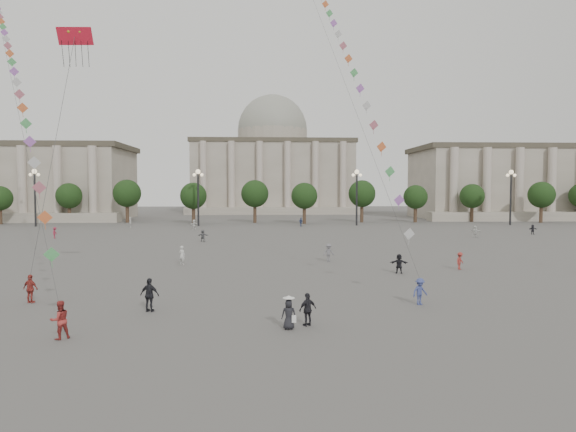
{
  "coord_description": "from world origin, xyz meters",
  "views": [
    {
      "loc": [
        -2.68,
        -26.94,
        6.92
      ],
      "look_at": [
        -0.85,
        12.0,
        4.88
      ],
      "focal_mm": 32.0,
      "sensor_mm": 36.0,
      "label": 1
    }
  ],
  "objects": [
    {
      "name": "person_crowd_10",
      "position": [
        -26.82,
        66.77,
        0.94
      ],
      "size": [
        0.67,
        0.8,
        1.87
      ],
      "primitive_type": "imported",
      "rotation": [
        0.0,
        0.0,
        1.96
      ],
      "color": "#B1B1AD",
      "rests_on": "ground"
    },
    {
      "name": "kite_train_west",
      "position": [
        -27.2,
        24.23,
        20.09
      ],
      "size": [
        28.73,
        50.9,
        68.94
      ],
      "color": "#3F3F3F",
      "rests_on": "ground"
    },
    {
      "name": "person_crowd_9",
      "position": [
        38.4,
        49.34,
        0.77
      ],
      "size": [
        1.46,
        0.6,
        1.53
      ],
      "primitive_type": "imported",
      "rotation": [
        0.0,
        0.0,
        0.1
      ],
      "color": "black",
      "rests_on": "ground"
    },
    {
      "name": "ground",
      "position": [
        0.0,
        0.0,
        0.0
      ],
      "size": [
        360.0,
        360.0,
        0.0
      ],
      "primitive_type": "plane",
      "color": "#54514F",
      "rests_on": "ground"
    },
    {
      "name": "person_crowd_4",
      "position": [
        -14.66,
        61.26,
        0.86
      ],
      "size": [
        1.48,
        1.48,
        1.72
      ],
      "primitive_type": "imported",
      "rotation": [
        0.0,
        0.0,
        3.93
      ],
      "color": "white",
      "rests_on": "ground"
    },
    {
      "name": "person_crowd_2",
      "position": [
        -32.12,
        46.47,
        0.8
      ],
      "size": [
        0.62,
        1.05,
        1.6
      ],
      "primitive_type": "imported",
      "rotation": [
        0.0,
        0.0,
        1.54
      ],
      "color": "#9F2B42",
      "rests_on": "ground"
    },
    {
      "name": "tourist_4",
      "position": [
        -0.47,
        -1.35,
        0.84
      ],
      "size": [
        1.06,
        0.82,
        1.68
      ],
      "primitive_type": "imported",
      "rotation": [
        0.0,
        0.0,
        3.63
      ],
      "color": "black",
      "rests_on": "ground"
    },
    {
      "name": "tourist_0",
      "position": [
        -16.88,
        4.65,
        0.87
      ],
      "size": [
        1.11,
        0.74,
        1.75
      ],
      "primitive_type": "imported",
      "rotation": [
        0.0,
        0.0,
        2.8
      ],
      "color": "#9D322B",
      "rests_on": "ground"
    },
    {
      "name": "dragon_kite",
      "position": [
        -14.61,
        6.58,
        15.79
      ],
      "size": [
        2.27,
        1.27,
        15.65
      ],
      "color": "red",
      "rests_on": "ground"
    },
    {
      "name": "lamp_post_mid_east",
      "position": [
        15.0,
        70.0,
        7.35
      ],
      "size": [
        2.0,
        0.9,
        10.65
      ],
      "color": "#262628",
      "rests_on": "ground"
    },
    {
      "name": "person_crowd_3",
      "position": [
        8.42,
        14.48,
        0.8
      ],
      "size": [
        1.55,
        0.73,
        1.61
      ],
      "primitive_type": "imported",
      "rotation": [
        0.0,
        0.0,
        2.97
      ],
      "color": "black",
      "rests_on": "ground"
    },
    {
      "name": "person_crowd_6",
      "position": [
        3.51,
        21.64,
        0.86
      ],
      "size": [
        1.24,
        0.92,
        1.71
      ],
      "primitive_type": "imported",
      "rotation": [
        0.0,
        0.0,
        0.29
      ],
      "color": "slate",
      "rests_on": "ground"
    },
    {
      "name": "lamp_post_mid_west",
      "position": [
        -15.0,
        70.0,
        7.35
      ],
      "size": [
        2.0,
        0.9,
        10.65
      ],
      "color": "#262628",
      "rests_on": "ground"
    },
    {
      "name": "person_crowd_8",
      "position": [
        14.2,
        16.21,
        0.75
      ],
      "size": [
        1.09,
        1.06,
        1.5
      ],
      "primitive_type": "imported",
      "rotation": [
        0.0,
        0.0,
        0.74
      ],
      "color": "#A0322B",
      "rests_on": "ground"
    },
    {
      "name": "person_crowd_12",
      "position": [
        -10.72,
        40.78,
        0.78
      ],
      "size": [
        1.5,
        0.67,
        1.56
      ],
      "primitive_type": "imported",
      "rotation": [
        0.0,
        0.0,
        3.0
      ],
      "color": "slate",
      "rests_on": "ground"
    },
    {
      "name": "lamp_post_far_west",
      "position": [
        -45.0,
        70.0,
        7.35
      ],
      "size": [
        2.0,
        0.9,
        10.65
      ],
      "color": "#262628",
      "rests_on": "ground"
    },
    {
      "name": "hat_person",
      "position": [
        -1.46,
        -1.95,
        0.81
      ],
      "size": [
        0.73,
        0.6,
        1.69
      ],
      "color": "black",
      "rests_on": "ground"
    },
    {
      "name": "kite_flyer_1",
      "position": [
        6.65,
        3.06,
        0.8
      ],
      "size": [
        1.19,
        0.96,
        1.6
      ],
      "primitive_type": "imported",
      "rotation": [
        0.0,
        0.0,
        0.42
      ],
      "color": "#3A4583",
      "rests_on": "ground"
    },
    {
      "name": "person_crowd_13",
      "position": [
        -10.19,
        20.15,
        0.88
      ],
      "size": [
        0.76,
        0.68,
        1.76
      ],
      "primitive_type": "imported",
      "rotation": [
        0.0,
        0.0,
        2.62
      ],
      "color": "silver",
      "rests_on": "ground"
    },
    {
      "name": "tourist_1",
      "position": [
        -9.13,
        2.04,
        0.95
      ],
      "size": [
        1.2,
        0.74,
        1.91
      ],
      "primitive_type": "imported",
      "rotation": [
        0.0,
        0.0,
        2.88
      ],
      "color": "black",
      "rests_on": "ground"
    },
    {
      "name": "hall_central",
      "position": [
        0.0,
        129.22,
        14.23
      ],
      "size": [
        48.3,
        34.3,
        35.5
      ],
      "color": "gray",
      "rests_on": "ground"
    },
    {
      "name": "lamp_post_far_east",
      "position": [
        45.0,
        70.0,
        7.35
      ],
      "size": [
        2.0,
        0.9,
        10.65
      ],
      "color": "#262628",
      "rests_on": "ground"
    },
    {
      "name": "person_crowd_7",
      "position": [
        27.62,
        45.04,
        0.84
      ],
      "size": [
        1.61,
        1.19,
        1.69
      ],
      "primitive_type": "imported",
      "rotation": [
        0.0,
        0.0,
        2.64
      ],
      "color": "silver",
      "rests_on": "ground"
    },
    {
      "name": "tree_row",
      "position": [
        0.0,
        78.0,
        5.39
      ],
      "size": [
        137.12,
        5.12,
        8.0
      ],
      "color": "#39281C",
      "rests_on": "ground"
    },
    {
      "name": "kite_flyer_0",
      "position": [
        -12.1,
        -3.12,
        0.9
      ],
      "size": [
        1.11,
        1.08,
        1.79
      ],
      "primitive_type": "imported",
      "rotation": [
        0.0,
        0.0,
        3.82
      ],
      "color": "#9F2E2B",
      "rests_on": "ground"
    },
    {
      "name": "person_crowd_0",
      "position": [
        4.19,
        68.0,
        0.82
      ],
      "size": [
        0.96,
        0.98,
        1.65
      ],
      "primitive_type": "imported",
      "rotation": [
        0.0,
        0.0,
        0.81
      ],
      "color": "#354578",
      "rests_on": "ground"
    }
  ]
}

